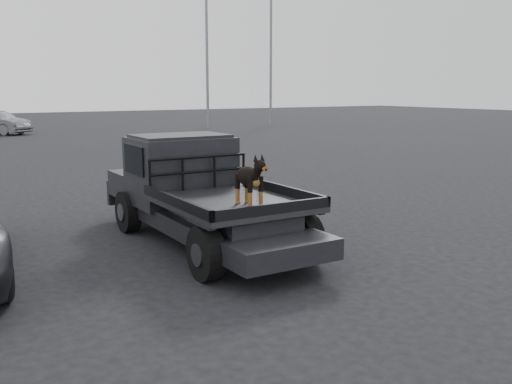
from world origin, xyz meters
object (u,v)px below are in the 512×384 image
flatbed_ute (205,217)px  floodlight_mid (206,15)px  dog (249,180)px  floodlight_far (271,22)px

flatbed_ute → floodlight_mid: floodlight_mid is taller
flatbed_ute → dog: 1.65m
dog → floodlight_mid: floodlight_mid is taller
floodlight_mid → dog: bearing=-115.6°
flatbed_ute → floodlight_far: (18.13, 25.95, 6.68)m
dog → floodlight_far: 33.34m
flatbed_ute → dog: size_ratio=7.30×
flatbed_ute → floodlight_far: floodlight_far is taller
flatbed_ute → dog: bearing=-89.1°
floodlight_far → flatbed_ute: bearing=-124.9°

